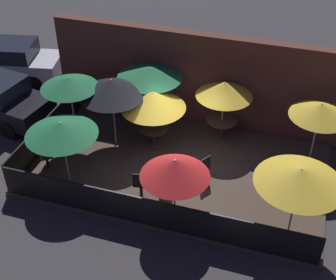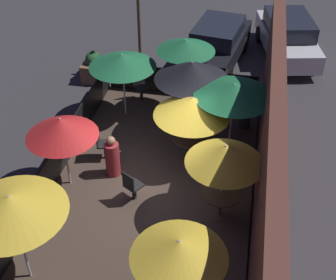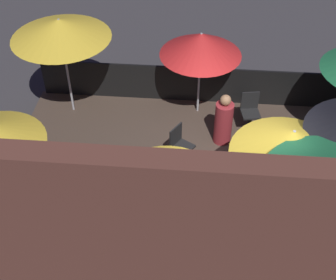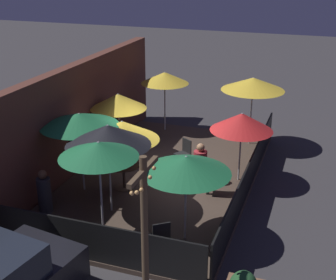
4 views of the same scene
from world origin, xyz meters
name	(u,v)px [view 2 (image 2 of 4)]	position (x,y,z in m)	size (l,w,h in m)	color
ground_plane	(154,183)	(0.00, 0.00, 0.00)	(60.00, 60.00, 0.00)	#383538
patio_deck	(154,181)	(0.00, 0.00, 0.06)	(9.00, 5.26, 0.12)	#47382D
building_wall	(269,147)	(0.00, 2.86, 1.67)	(10.60, 0.36, 3.35)	brown
fence_front	(61,154)	(0.00, -2.59, 0.59)	(8.80, 0.05, 0.95)	black
fence_side_left	(182,82)	(-4.46, 0.00, 0.59)	(0.05, 5.06, 0.95)	black
patio_umbrella_0	(225,154)	(0.94, 1.87, 2.04)	(1.82, 1.82, 2.16)	#B2B2B7
patio_umbrella_1	(192,106)	(-1.07, 0.82, 1.89)	(2.07, 2.07, 2.04)	#B2B2B7
patio_umbrella_2	(186,45)	(-3.58, 0.23, 2.39)	(1.79, 1.79, 2.45)	#B2B2B7
patio_umbrella_3	(61,127)	(0.55, -2.18, 1.94)	(1.81, 1.81, 2.09)	#B2B2B7
patio_umbrella_4	(179,249)	(3.87, 1.34, 2.16)	(1.78, 1.78, 2.25)	#B2B2B7
patio_umbrella_5	(122,61)	(-2.94, -1.59, 2.03)	(2.05, 2.05, 2.11)	#B2B2B7
patio_umbrella_6	(192,71)	(-2.34, 0.61, 2.23)	(2.15, 2.15, 2.38)	#B2B2B7
patio_umbrella_7	(10,204)	(3.55, -1.97, 2.29)	(2.17, 2.17, 2.39)	#B2B2B7
patio_umbrella_8	(234,90)	(-1.54, 1.86, 2.23)	(2.16, 2.16, 2.29)	#B2B2B7
dining_table_0	(221,197)	(0.94, 1.87, 0.73)	(1.00, 1.00, 0.76)	#4C3828
dining_table_1	(191,142)	(-1.07, 0.82, 0.72)	(0.99, 0.99, 0.75)	#4C3828
patio_chair_0	(102,143)	(-0.63, -1.61, 0.64)	(0.46, 0.46, 0.94)	black
patio_chair_1	(140,85)	(-3.89, -1.31, 0.64)	(0.56, 0.56, 0.95)	black
patio_chair_2	(132,185)	(0.86, -0.37, 0.62)	(0.55, 0.55, 0.92)	black
patron_0	(245,112)	(-2.96, 2.21, 0.65)	(0.46, 0.46, 1.18)	#333338
patron_1	(112,158)	(-0.04, -1.14, 0.67)	(0.52, 0.52, 1.24)	maroon
planter_box	(94,67)	(-5.10, -3.35, 0.47)	(1.01, 0.71, 1.09)	brown
light_post	(139,21)	(-6.00, -1.83, 1.98)	(1.10, 0.12, 3.52)	brown
parked_car_0	(218,43)	(-7.14, 0.90, 0.85)	(4.50, 2.33, 1.62)	black
parked_car_1	(288,36)	(-8.29, 3.50, 0.85)	(4.63, 2.58, 1.62)	silver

